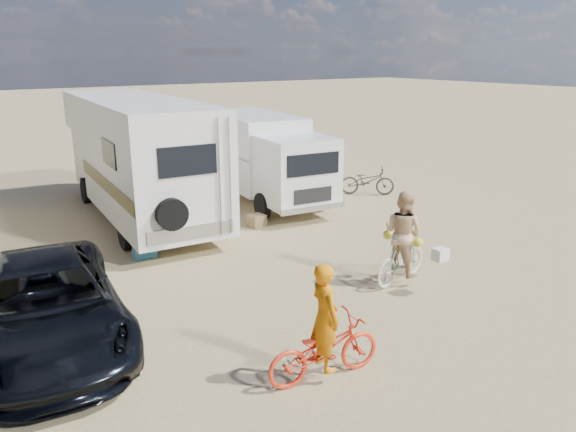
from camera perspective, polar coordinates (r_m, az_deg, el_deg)
ground at (r=10.06m, az=-0.26°, el=-10.09°), size 140.00×140.00×0.00m
rv_main at (r=15.88m, az=-15.20°, el=5.65°), size 2.98×8.21×3.32m
box_truck at (r=17.26m, az=-2.49°, el=5.86°), size 2.75×6.26×2.62m
dark_suv at (r=9.62m, az=-23.67°, el=-8.41°), size 2.82×5.10×1.35m
bike_man at (r=8.08m, az=3.75°, el=-13.55°), size 1.83×0.85×0.92m
bike_woman at (r=11.47m, az=11.63°, el=-4.32°), size 1.69×0.78×0.98m
rider_man at (r=7.92m, az=3.80°, el=-11.50°), size 0.46×0.62×1.58m
rider_woman at (r=11.34m, az=11.73°, el=-2.57°), size 0.81×0.95×1.72m
bike_parked at (r=18.32m, az=8.19°, el=3.61°), size 1.72×1.59×0.92m
cooler at (r=13.03m, az=-14.61°, el=-3.34°), size 0.52×0.41×0.39m
crate at (r=14.85m, az=-3.26°, el=-0.49°), size 0.45×0.45×0.33m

